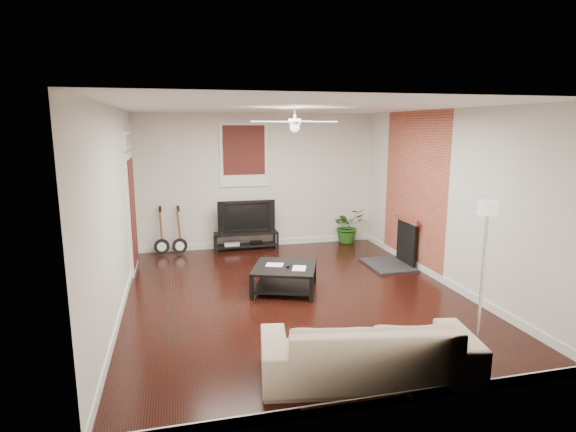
% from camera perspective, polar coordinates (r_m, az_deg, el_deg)
% --- Properties ---
extents(room, '(5.01, 6.01, 2.81)m').
position_cam_1_polar(room, '(6.82, 0.80, 1.43)').
color(room, black).
rests_on(room, ground).
extents(brick_accent, '(0.02, 2.20, 2.80)m').
position_cam_1_polar(brick_accent, '(8.67, 15.22, 3.12)').
color(brick_accent, '#AF4938').
rests_on(brick_accent, floor).
extents(fireplace, '(0.80, 1.10, 0.92)m').
position_cam_1_polar(fireplace, '(8.71, 13.25, -3.05)').
color(fireplace, black).
rests_on(fireplace, floor).
extents(window_back, '(1.00, 0.06, 1.30)m').
position_cam_1_polar(window_back, '(9.60, -5.45, 7.49)').
color(window_back, '#39120F').
rests_on(window_back, wall_back).
extents(door_left, '(0.08, 1.00, 2.50)m').
position_cam_1_polar(door_left, '(8.54, -18.76, 1.78)').
color(door_left, white).
rests_on(door_left, wall_left).
extents(tv_stand, '(1.32, 0.35, 0.37)m').
position_cam_1_polar(tv_stand, '(9.68, -5.17, -3.06)').
color(tv_stand, black).
rests_on(tv_stand, floor).
extents(tv, '(1.18, 0.15, 0.68)m').
position_cam_1_polar(tv, '(9.59, -5.24, 0.01)').
color(tv, black).
rests_on(tv, tv_stand).
extents(coffee_table, '(1.21, 1.21, 0.40)m').
position_cam_1_polar(coffee_table, '(7.29, -0.41, -7.69)').
color(coffee_table, black).
rests_on(coffee_table, floor).
extents(sofa, '(2.29, 1.20, 0.64)m').
position_cam_1_polar(sofa, '(4.97, 9.88, -15.71)').
color(sofa, tan).
rests_on(sofa, floor).
extents(floor_lamp, '(0.34, 0.34, 1.78)m').
position_cam_1_polar(floor_lamp, '(5.48, 22.81, -7.37)').
color(floor_lamp, silver).
rests_on(floor_lamp, floor).
extents(potted_plant, '(0.82, 0.76, 0.77)m').
position_cam_1_polar(potted_plant, '(10.24, 7.35, -1.18)').
color(potted_plant, '#205819').
rests_on(potted_plant, floor).
extents(guitar_left, '(0.33, 0.26, 0.98)m').
position_cam_1_polar(guitar_left, '(9.49, -15.39, -1.81)').
color(guitar_left, black).
rests_on(guitar_left, floor).
extents(guitar_right, '(0.35, 0.28, 0.98)m').
position_cam_1_polar(guitar_right, '(9.45, -13.28, -1.76)').
color(guitar_right, black).
rests_on(guitar_right, floor).
extents(ceiling_fan, '(1.24, 1.24, 0.32)m').
position_cam_1_polar(ceiling_fan, '(6.73, 0.83, 11.56)').
color(ceiling_fan, white).
rests_on(ceiling_fan, ceiling).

